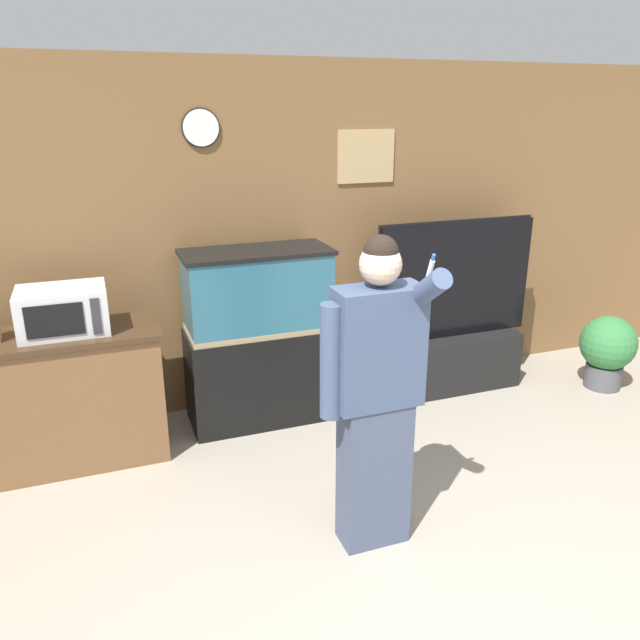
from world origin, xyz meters
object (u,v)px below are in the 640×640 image
object	(u,v)px
microwave	(63,310)
tv_on_stand	(451,341)
person_standing	(375,393)
potted_plant	(607,348)
aquarium_on_stand	(259,337)
counter_island	(58,399)

from	to	relation	value
microwave	tv_on_stand	distance (m)	3.00
person_standing	potted_plant	distance (m)	2.94
microwave	person_standing	xyz separation A→B (m)	(1.48, -1.45, -0.17)
person_standing	potted_plant	world-z (taller)	person_standing
person_standing	microwave	bearing A→B (deg)	135.64
microwave	person_standing	bearing A→B (deg)	-44.36
aquarium_on_stand	tv_on_stand	xyz separation A→B (m)	(1.64, -0.02, -0.24)
tv_on_stand	potted_plant	bearing A→B (deg)	-20.53
aquarium_on_stand	person_standing	size ratio (longest dim) A/B	0.77
aquarium_on_stand	tv_on_stand	size ratio (longest dim) A/B	0.92
aquarium_on_stand	microwave	bearing A→B (deg)	-174.29
potted_plant	tv_on_stand	bearing A→B (deg)	159.47
aquarium_on_stand	person_standing	world-z (taller)	person_standing
counter_island	person_standing	xyz separation A→B (m)	(1.59, -1.44, 0.43)
potted_plant	person_standing	bearing A→B (deg)	-157.59
tv_on_stand	person_standing	xyz separation A→B (m)	(-1.45, -1.56, 0.47)
counter_island	potted_plant	world-z (taller)	counter_island
tv_on_stand	person_standing	size ratio (longest dim) A/B	0.84
aquarium_on_stand	potted_plant	size ratio (longest dim) A/B	2.10
aquarium_on_stand	potted_plant	world-z (taller)	aquarium_on_stand
counter_island	microwave	bearing A→B (deg)	6.14
counter_island	aquarium_on_stand	bearing A→B (deg)	5.74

